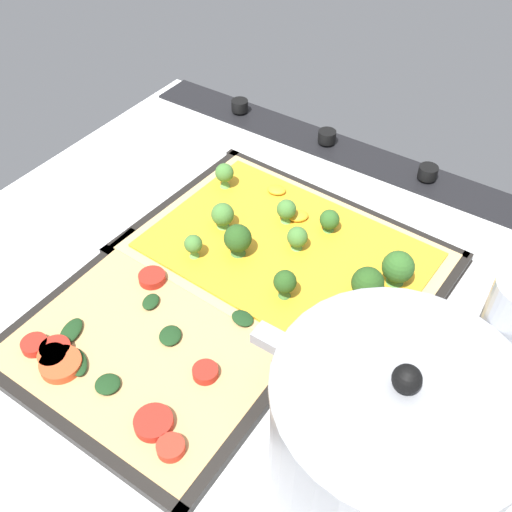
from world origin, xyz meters
TOP-DOWN VIEW (x-y plane):
  - ground_plane at (0.00, 0.00)cm, footprint 83.40×71.06cm
  - stove_control_panel at (0.00, -32.03)cm, footprint 80.06×7.00cm
  - baking_tray_front at (0.15, -6.80)cm, footprint 39.52×29.10cm
  - broccoli_pizza at (-0.36, -6.74)cm, footprint 37.02×26.59cm
  - baking_tray_back at (4.76, 13.46)cm, footprint 29.32×25.51cm
  - veggie_pizza_back at (5.06, 14.16)cm, footprint 26.92×23.10cm
  - cooking_pot at (-21.60, 11.20)cm, footprint 28.29×21.51cm
  - oil_bottle at (-26.65, -1.22)cm, footprint 5.39×5.39cm

SIDE VIEW (x-z plane):
  - ground_plane at x=0.00cm, z-range -3.00..0.00cm
  - baking_tray_front at x=0.15cm, z-range -0.29..1.01cm
  - baking_tray_back at x=4.76cm, z-range -0.27..1.03cm
  - stove_control_panel at x=0.00cm, z-range -0.75..1.85cm
  - veggie_pizza_back at x=5.06cm, z-range 0.15..2.05cm
  - broccoli_pizza at x=-0.36cm, z-range -1.15..4.65cm
  - cooking_pot at x=-21.60cm, z-range -1.16..13.89cm
  - oil_bottle at x=-26.65cm, z-range -1.86..19.69cm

